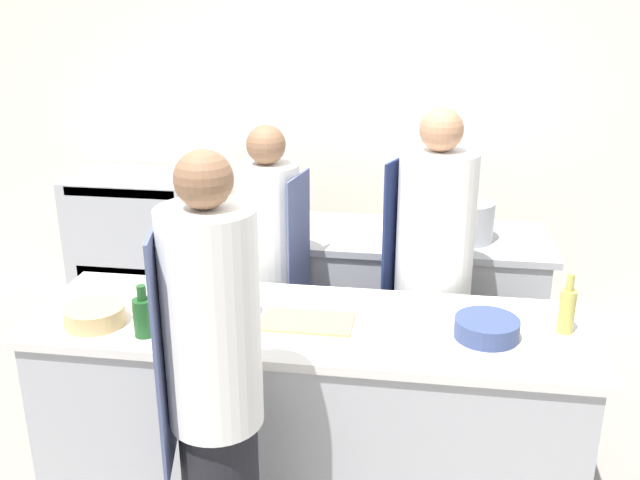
% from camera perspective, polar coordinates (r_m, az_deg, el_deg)
% --- Properties ---
extents(wall_back, '(8.00, 0.06, 2.80)m').
position_cam_1_polar(wall_back, '(5.01, 3.09, 9.60)').
color(wall_back, silver).
rests_on(wall_back, ground_plane).
extents(prep_counter, '(2.46, 0.76, 0.90)m').
position_cam_1_polar(prep_counter, '(3.37, -0.91, -13.33)').
color(prep_counter, '#A8AAAF').
rests_on(prep_counter, ground_plane).
extents(pass_counter, '(2.21, 0.69, 0.90)m').
position_cam_1_polar(pass_counter, '(4.40, 3.19, -4.88)').
color(pass_counter, '#A8AAAF').
rests_on(pass_counter, ground_plane).
extents(oven_range, '(0.90, 0.62, 1.04)m').
position_cam_1_polar(oven_range, '(5.26, -14.02, -0.44)').
color(oven_range, '#A8AAAF').
rests_on(oven_range, ground_plane).
extents(chef_at_prep_near, '(0.38, 0.36, 1.81)m').
position_cam_1_polar(chef_at_prep_near, '(2.60, -8.39, -12.49)').
color(chef_at_prep_near, black).
rests_on(chef_at_prep_near, ground_plane).
extents(chef_at_stove, '(0.37, 0.35, 1.63)m').
position_cam_1_polar(chef_at_stove, '(3.85, -4.02, -2.77)').
color(chef_at_stove, black).
rests_on(chef_at_stove, ground_plane).
extents(chef_at_pass_far, '(0.45, 0.44, 1.75)m').
position_cam_1_polar(chef_at_pass_far, '(3.67, 8.95, -3.22)').
color(chef_at_pass_far, black).
rests_on(chef_at_pass_far, ground_plane).
extents(bottle_olive_oil, '(0.09, 0.09, 0.23)m').
position_cam_1_polar(bottle_olive_oil, '(3.07, -13.93, -5.90)').
color(bottle_olive_oil, '#19471E').
rests_on(bottle_olive_oil, prep_counter).
extents(bottle_vinegar, '(0.08, 0.08, 0.30)m').
position_cam_1_polar(bottle_vinegar, '(3.26, -10.03, -3.43)').
color(bottle_vinegar, '#5B2319').
rests_on(bottle_vinegar, prep_counter).
extents(bottle_wine, '(0.07, 0.07, 0.27)m').
position_cam_1_polar(bottle_wine, '(3.17, 19.15, -5.27)').
color(bottle_wine, '#B2A84C').
rests_on(bottle_wine, prep_counter).
extents(bowl_mixing_large, '(0.26, 0.26, 0.08)m').
position_cam_1_polar(bowl_mixing_large, '(3.25, -17.58, -5.75)').
color(bowl_mixing_large, tan).
rests_on(bowl_mixing_large, prep_counter).
extents(bowl_prep_small, '(0.22, 0.22, 0.09)m').
position_cam_1_polar(bowl_prep_small, '(3.21, -6.93, -5.16)').
color(bowl_prep_small, navy).
rests_on(bowl_prep_small, prep_counter).
extents(bowl_ceramic_blue, '(0.27, 0.27, 0.08)m').
position_cam_1_polar(bowl_ceramic_blue, '(3.06, 13.19, -6.89)').
color(bowl_ceramic_blue, navy).
rests_on(bowl_ceramic_blue, prep_counter).
extents(cup, '(0.09, 0.09, 0.10)m').
position_cam_1_polar(cup, '(3.39, -8.45, -3.65)').
color(cup, white).
rests_on(cup, prep_counter).
extents(cutting_board, '(0.40, 0.23, 0.01)m').
position_cam_1_polar(cutting_board, '(3.12, -0.99, -6.54)').
color(cutting_board, tan).
rests_on(cutting_board, prep_counter).
extents(stockpot, '(0.32, 0.32, 0.23)m').
position_cam_1_polar(stockpot, '(4.15, 11.59, 1.55)').
color(stockpot, '#A8AAAF').
rests_on(stockpot, pass_counter).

